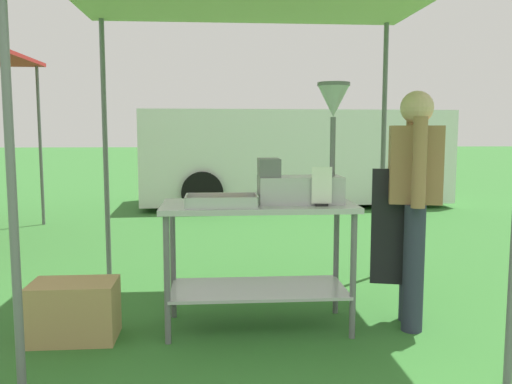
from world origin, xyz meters
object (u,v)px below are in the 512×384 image
at_px(menu_sign, 322,189).
at_px(vendor, 413,196).
at_px(donut_tray, 222,203).
at_px(donut_fryer, 305,166).
at_px(donut_cart, 258,237).
at_px(supply_crate, 74,311).
at_px(van_white, 292,156).

height_order(menu_sign, vendor, vendor).
height_order(donut_tray, donut_fryer, donut_fryer).
relative_size(donut_fryer, menu_sign, 3.17).
distance_m(donut_cart, vendor, 1.09).
height_order(donut_fryer, supply_crate, donut_fryer).
distance_m(donut_cart, van_white, 6.32).
relative_size(donut_cart, donut_fryer, 1.60).
xyz_separation_m(donut_cart, supply_crate, (-1.20, -0.13, -0.44)).
bearing_deg(menu_sign, supply_crate, 178.91).
distance_m(supply_crate, van_white, 6.79).
distance_m(menu_sign, supply_crate, 1.78).
distance_m(donut_cart, donut_fryer, 0.57).
bearing_deg(donut_tray, supply_crate, -179.40).
distance_m(donut_cart, menu_sign, 0.55).
height_order(donut_fryer, vendor, donut_fryer).
distance_m(donut_tray, donut_fryer, 0.62).
distance_m(menu_sign, vendor, 0.66).
bearing_deg(menu_sign, van_white, 83.64).
bearing_deg(supply_crate, donut_fryer, 5.05).
distance_m(donut_fryer, supply_crate, 1.78).
relative_size(menu_sign, supply_crate, 0.47).
distance_m(donut_fryer, vendor, 0.76).
relative_size(donut_fryer, van_white, 0.15).
relative_size(donut_tray, menu_sign, 1.84).
height_order(vendor, van_white, van_white).
bearing_deg(donut_cart, menu_sign, -21.98).
height_order(menu_sign, supply_crate, menu_sign).
bearing_deg(donut_tray, donut_cart, 26.41).
bearing_deg(menu_sign, donut_fryer, 116.41).
bearing_deg(donut_tray, vendor, 3.34).
xyz_separation_m(donut_tray, menu_sign, (0.64, -0.04, 0.09)).
height_order(donut_fryer, menu_sign, donut_fryer).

